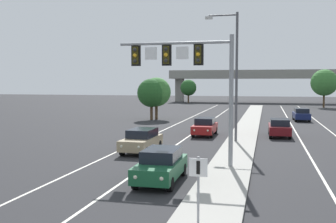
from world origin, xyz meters
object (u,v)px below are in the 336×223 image
tree_far_left_b (151,93)px  car_oncoming_green (161,165)px  overhead_signal_mast (191,70)px  car_receding_darkred (279,127)px  tree_far_left_c (188,88)px  car_oncoming_tan (142,140)px  tree_far_left_a (156,92)px  tree_far_right_c (324,83)px  car_receding_navy (301,114)px  street_lamp_median (234,69)px  car_oncoming_red (205,126)px  median_sign_post (198,180)px

tree_far_left_b → car_oncoming_green: bearing=-72.9°
overhead_signal_mast → car_receding_darkred: bearing=69.5°
tree_far_left_c → car_oncoming_tan: bearing=-81.8°
tree_far_left_a → tree_far_left_c: (-3.86, 41.52, 0.00)m
overhead_signal_mast → car_oncoming_green: overhead_signal_mast is taller
overhead_signal_mast → tree_far_left_c: 70.19m
car_receding_darkred → tree_far_left_c: tree_far_left_c is taller
overhead_signal_mast → car_oncoming_tan: 7.27m
tree_far_left_a → tree_far_right_c: bearing=51.6°
car_receding_navy → tree_far_left_c: (-21.80, 39.23, 2.69)m
overhead_signal_mast → street_lamp_median: (1.62, 9.52, 0.32)m
overhead_signal_mast → tree_far_left_a: 29.05m
car_receding_navy → car_receding_darkred: bearing=-101.2°
car_oncoming_red → tree_far_left_b: bearing=123.6°
car_receding_navy → tree_far_left_a: bearing=-172.7°
tree_far_left_a → car_oncoming_green: bearing=-74.1°
median_sign_post → tree_far_left_b: size_ratio=0.42×
car_receding_darkred → car_oncoming_red: bearing=-173.2°
car_oncoming_green → tree_far_left_c: size_ratio=0.83×
street_lamp_median → car_oncoming_red: (-2.80, 3.81, -4.97)m
median_sign_post → tree_far_left_c: tree_far_left_c is taller
car_oncoming_red → car_receding_navy: size_ratio=0.99×
car_receding_darkred → tree_far_left_c: 57.94m
tree_far_left_c → street_lamp_median: bearing=-75.8°
overhead_signal_mast → tree_far_right_c: 59.73m
car_oncoming_green → car_oncoming_tan: same height
car_receding_darkred → tree_far_right_c: (9.32, 43.81, 3.88)m
car_oncoming_tan → tree_far_left_a: bearing=103.1°
car_oncoming_tan → car_oncoming_red: bearing=73.0°
tree_far_left_a → tree_far_left_c: bearing=95.3°
car_oncoming_tan → median_sign_post: bearing=-65.0°
street_lamp_median → car_receding_darkred: bearing=51.3°
street_lamp_median → tree_far_left_b: 20.88m
car_oncoming_red → tree_far_right_c: size_ratio=0.62×
car_oncoming_green → tree_far_left_c: tree_far_left_c is taller
car_receding_darkred → street_lamp_median: bearing=-128.7°
car_oncoming_green → car_oncoming_tan: (-3.39, 7.60, 0.00)m
car_oncoming_green → car_oncoming_red: same height
tree_far_left_b → tree_far_left_c: bearing=94.6°
median_sign_post → street_lamp_median: bearing=91.2°
median_sign_post → car_oncoming_tan: size_ratio=0.49×
overhead_signal_mast → car_oncoming_green: bearing=-100.6°
car_oncoming_tan → tree_far_left_a: tree_far_left_a is taller
tree_far_right_c → car_receding_darkred: bearing=-102.0°
car_oncoming_red → car_receding_navy: 18.88m
overhead_signal_mast → car_receding_darkred: size_ratio=1.60×
car_oncoming_green → car_oncoming_red: size_ratio=1.00×
median_sign_post → street_lamp_median: street_lamp_median is taller
median_sign_post → car_oncoming_red: median_sign_post is taller
median_sign_post → tree_far_left_a: bearing=107.6°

